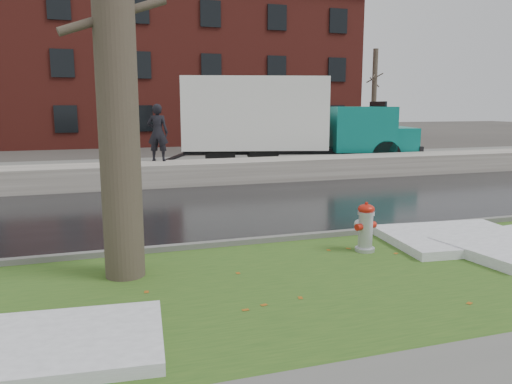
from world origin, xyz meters
name	(u,v)px	position (x,y,z in m)	size (l,w,h in m)	color
ground	(288,259)	(0.00, 0.00, 0.00)	(120.00, 120.00, 0.00)	#47423D
verge	(318,282)	(0.00, -1.25, 0.02)	(60.00, 4.50, 0.04)	#294F1A
road	(223,208)	(0.00, 4.50, 0.01)	(60.00, 7.00, 0.03)	black
parking_lot	(173,168)	(0.00, 13.00, 0.01)	(60.00, 9.00, 0.03)	slate
curb	(268,240)	(0.00, 1.00, 0.07)	(60.00, 0.15, 0.14)	slate
snowbank	(192,173)	(0.00, 8.70, 0.38)	(60.00, 1.60, 0.75)	#B9B3A9
brick_building	(163,72)	(2.00, 30.00, 5.00)	(26.00, 12.00, 10.00)	maroon
bg_tree_center	(42,93)	(-6.00, 26.00, 3.33)	(1.40, 1.62, 6.50)	brown
bg_tree_right	(374,95)	(16.00, 24.00, 3.33)	(1.40, 1.62, 6.50)	brown
fire_hydrant	(365,225)	(1.44, -0.10, 0.52)	(0.44, 0.41, 0.89)	#AFB2B8
tree	(114,21)	(-2.72, -0.11, 3.78)	(1.54, 1.81, 7.43)	brown
box_truck	(282,120)	(4.49, 12.09, 1.98)	(11.34, 4.86, 3.75)	black
worker	(158,133)	(-1.03, 9.30, 1.71)	(0.70, 0.46, 1.91)	black
snow_patch_near	(456,238)	(3.41, -0.10, 0.12)	(2.60, 2.00, 0.16)	white
snow_patch_far	(58,344)	(-3.55, -2.33, 0.11)	(2.20, 1.60, 0.14)	white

